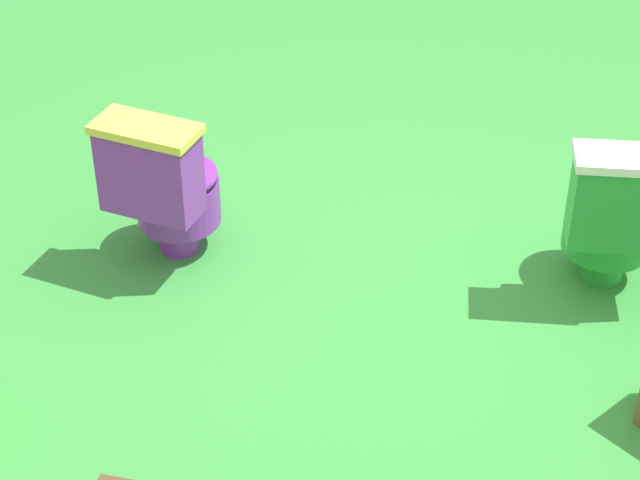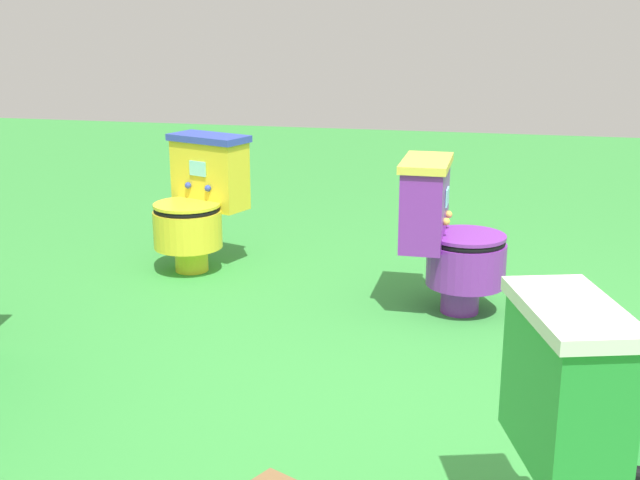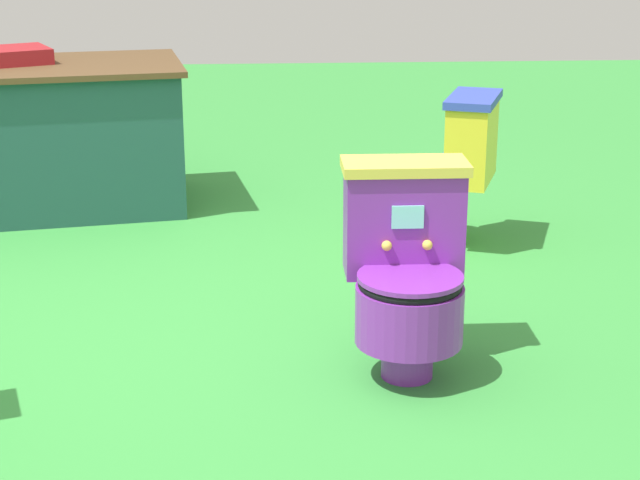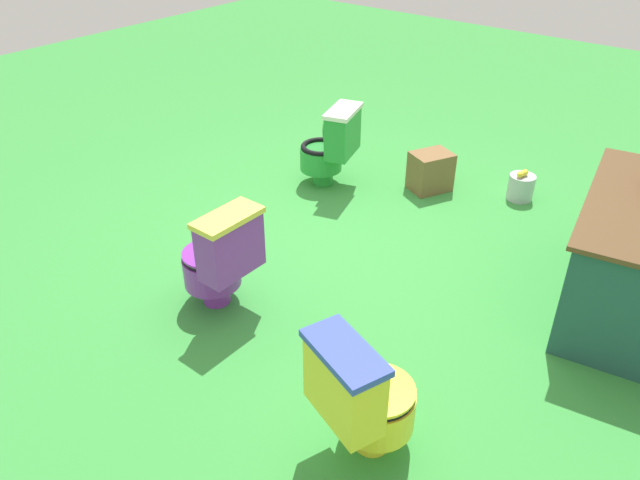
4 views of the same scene
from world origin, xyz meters
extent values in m
plane|color=green|center=(0.00, 0.00, 0.00)|extent=(14.00, 14.00, 0.00)
torus|color=black|center=(-0.66, -0.80, 0.35)|extent=(0.44, 0.44, 0.04)
cylinder|color=white|center=(-0.66, -0.80, 0.30)|extent=(0.30, 0.30, 0.01)
cube|color=green|center=(-0.72, -0.61, 0.51)|extent=(0.45, 0.30, 0.37)
cube|color=white|center=(-0.72, -0.61, 0.71)|extent=(0.48, 0.33, 0.04)
cube|color=#8CE0E5|center=(-0.69, -0.71, 0.56)|extent=(0.11, 0.04, 0.08)
cylinder|color=green|center=(-0.69, -0.71, 0.49)|extent=(0.36, 0.19, 0.35)
sphere|color=white|center=(-0.62, -0.69, 0.46)|extent=(0.04, 0.04, 0.04)
sphere|color=white|center=(-0.76, -0.73, 0.46)|extent=(0.04, 0.04, 0.04)
cylinder|color=purple|center=(1.12, -0.28, 0.07)|extent=(0.18, 0.18, 0.14)
cylinder|color=purple|center=(1.12, -0.30, 0.24)|extent=(0.37, 0.37, 0.20)
torus|color=black|center=(1.12, -0.30, 0.35)|extent=(0.36, 0.36, 0.04)
cylinder|color=#EACC4C|center=(1.12, -0.30, 0.30)|extent=(0.24, 0.24, 0.01)
cube|color=purple|center=(1.12, -0.10, 0.51)|extent=(0.41, 0.19, 0.37)
cube|color=#EACC4C|center=(1.12, -0.10, 0.71)|extent=(0.44, 0.22, 0.04)
cube|color=#8CE0E5|center=(1.12, -0.20, 0.56)|extent=(0.11, 0.01, 0.08)
cylinder|color=purple|center=(1.12, -0.30, 0.37)|extent=(0.36, 0.36, 0.02)
sphere|color=#EACC4C|center=(1.19, -0.20, 0.46)|extent=(0.04, 0.04, 0.04)
sphere|color=#EACC4C|center=(1.05, -0.20, 0.46)|extent=(0.04, 0.04, 0.04)
cylinder|color=yellow|center=(1.44, 1.20, 0.07)|extent=(0.23, 0.23, 0.14)
cylinder|color=yellow|center=(1.43, 1.20, 0.24)|extent=(0.47, 0.47, 0.20)
torus|color=black|center=(1.43, 1.20, 0.35)|extent=(0.45, 0.45, 0.04)
cylinder|color=#3347B2|center=(1.43, 1.20, 0.30)|extent=(0.31, 0.31, 0.01)
cube|color=yellow|center=(1.61, 1.13, 0.51)|extent=(0.32, 0.45, 0.37)
cube|color=#3347B2|center=(1.61, 1.13, 0.71)|extent=(0.35, 0.48, 0.04)
cube|color=#8CE0E5|center=(1.52, 1.17, 0.56)|extent=(0.05, 0.11, 0.08)
cylinder|color=yellow|center=(1.43, 1.20, 0.37)|extent=(0.46, 0.46, 0.02)
sphere|color=#3347B2|center=(1.49, 1.10, 0.46)|extent=(0.04, 0.04, 0.04)
sphere|color=#3347B2|center=(1.54, 1.24, 0.46)|extent=(0.04, 0.04, 0.04)
camera|label=1|loc=(-1.04, 3.29, 3.01)|focal=63.80mm
camera|label=2|loc=(-2.63, -0.43, 1.40)|focal=46.46mm
camera|label=3|loc=(0.61, -3.52, 1.58)|focal=57.98mm
camera|label=4|loc=(3.24, 2.28, 2.55)|focal=34.55mm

